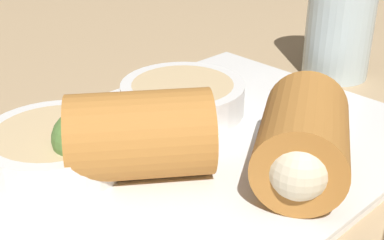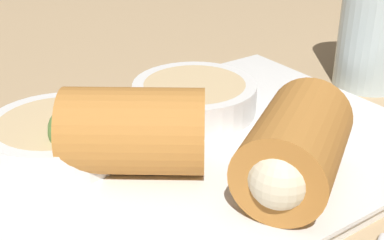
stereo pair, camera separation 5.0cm
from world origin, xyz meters
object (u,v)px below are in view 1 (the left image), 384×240
dipping_bowl_far (56,146)px  drinking_glass (342,10)px  serving_plate (192,157)px  dipping_bowl_near (183,96)px

dipping_bowl_far → drinking_glass: 30.22cm
serving_plate → drinking_glass: drinking_glass is taller
drinking_glass → dipping_bowl_far: bearing=176.1°
dipping_bowl_far → drinking_glass: bearing=-3.9°
dipping_bowl_near → drinking_glass: bearing=-6.2°
dipping_bowl_far → drinking_glass: size_ratio=0.74×
drinking_glass → dipping_bowl_near: bearing=173.8°
serving_plate → dipping_bowl_far: 9.25cm
serving_plate → dipping_bowl_near: 6.26cm
dipping_bowl_near → drinking_glass: 19.14cm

